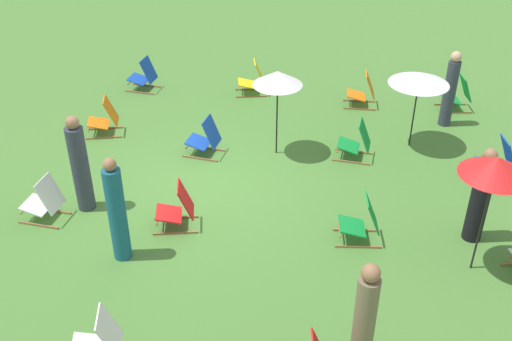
% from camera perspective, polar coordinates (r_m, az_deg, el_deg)
% --- Properties ---
extents(ground_plane, '(40.00, 40.00, 0.00)m').
position_cam_1_polar(ground_plane, '(11.44, -5.94, -1.59)').
color(ground_plane, '#477A33').
extents(deckchair_1, '(0.54, 0.80, 0.83)m').
position_cam_1_polar(deckchair_1, '(12.28, 9.49, 2.67)').
color(deckchair_1, olive).
rests_on(deckchair_1, ground).
extents(deckchair_2, '(0.51, 0.78, 0.83)m').
position_cam_1_polar(deckchair_2, '(14.47, 10.09, 7.37)').
color(deckchair_2, olive).
rests_on(deckchair_2, ground).
extents(deckchair_5, '(0.60, 0.83, 0.83)m').
position_cam_1_polar(deckchair_5, '(12.39, 21.93, 0.88)').
color(deckchair_5, olive).
rests_on(deckchair_5, ground).
extents(deckchair_6, '(0.56, 0.81, 0.83)m').
position_cam_1_polar(deckchair_6, '(12.27, -4.82, 3.02)').
color(deckchair_6, olive).
rests_on(deckchair_6, ground).
extents(deckchair_8, '(0.67, 0.86, 0.83)m').
position_cam_1_polar(deckchair_8, '(13.42, -14.09, 4.80)').
color(deckchair_8, olive).
rests_on(deckchair_8, ground).
extents(deckchair_10, '(0.54, 0.80, 0.83)m').
position_cam_1_polar(deckchair_10, '(15.33, -10.56, 8.77)').
color(deckchair_10, olive).
rests_on(deckchair_10, ground).
extents(deckchair_11, '(0.65, 0.85, 0.83)m').
position_cam_1_polar(deckchair_11, '(14.89, -0.26, 8.60)').
color(deckchair_11, olive).
rests_on(deckchair_11, ground).
extents(deckchair_12, '(0.61, 0.83, 0.83)m').
position_cam_1_polar(deckchair_12, '(14.85, 18.54, 6.80)').
color(deckchair_12, olive).
rests_on(deckchair_12, ground).
extents(deckchair_13, '(0.64, 0.85, 0.83)m').
position_cam_1_polar(deckchair_13, '(10.28, -7.42, -3.58)').
color(deckchair_13, olive).
rests_on(deckchair_13, ground).
extents(deckchair_14, '(0.53, 0.79, 0.83)m').
position_cam_1_polar(deckchair_14, '(10.97, -19.40, -2.80)').
color(deckchair_14, olive).
rests_on(deckchair_14, ground).
extents(deckchair_15, '(0.57, 0.81, 0.83)m').
position_cam_1_polar(deckchair_15, '(10.05, 9.99, -4.78)').
color(deckchair_15, olive).
rests_on(deckchair_15, ground).
extents(umbrella_0, '(0.98, 0.98, 1.81)m').
position_cam_1_polar(umbrella_0, '(11.73, 2.07, 8.72)').
color(umbrella_0, black).
rests_on(umbrella_0, ground).
extents(umbrella_1, '(1.21, 1.21, 1.65)m').
position_cam_1_polar(umbrella_1, '(12.48, 15.20, 8.42)').
color(umbrella_1, black).
rests_on(umbrella_1, ground).
extents(umbrella_2, '(1.02, 1.02, 2.03)m').
position_cam_1_polar(umbrella_2, '(9.11, 21.75, 0.36)').
color(umbrella_2, black).
rests_on(umbrella_2, ground).
extents(person_0, '(0.43, 0.43, 1.71)m').
position_cam_1_polar(person_0, '(10.33, 20.44, -2.42)').
color(person_0, black).
rests_on(person_0, ground).
extents(person_1, '(0.40, 0.40, 1.83)m').
position_cam_1_polar(person_1, '(9.50, -13.03, -3.85)').
color(person_1, '#195972').
rests_on(person_1, ground).
extents(person_2, '(0.43, 0.43, 1.83)m').
position_cam_1_polar(person_2, '(10.81, -16.31, 0.42)').
color(person_2, '#333847').
rests_on(person_2, ground).
extents(person_3, '(0.29, 0.29, 1.72)m').
position_cam_1_polar(person_3, '(7.73, 10.22, -13.79)').
color(person_3, '#72664C').
rests_on(person_3, ground).
extents(person_4, '(0.38, 0.38, 1.72)m').
position_cam_1_polar(person_4, '(13.86, 17.88, 7.28)').
color(person_4, '#333847').
rests_on(person_4, ground).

